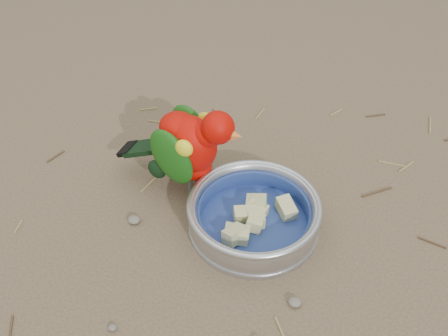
% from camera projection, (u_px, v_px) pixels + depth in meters
% --- Properties ---
extents(ground, '(60.00, 60.00, 0.00)m').
position_uv_depth(ground, '(241.00, 236.00, 0.88)').
color(ground, brown).
extents(food_bowl, '(0.23, 0.23, 0.02)m').
position_uv_depth(food_bowl, '(253.00, 224.00, 0.89)').
color(food_bowl, '#B2B2BA').
rests_on(food_bowl, ground).
extents(bowl_wall, '(0.23, 0.23, 0.04)m').
position_uv_depth(bowl_wall, '(254.00, 213.00, 0.87)').
color(bowl_wall, '#B2B2BA').
rests_on(bowl_wall, food_bowl).
extents(fruit_wedges, '(0.14, 0.14, 0.03)m').
position_uv_depth(fruit_wedges, '(254.00, 215.00, 0.87)').
color(fruit_wedges, '#CAC685').
rests_on(fruit_wedges, food_bowl).
extents(lory_parrot, '(0.24, 0.14, 0.19)m').
position_uv_depth(lory_parrot, '(190.00, 151.00, 0.91)').
color(lory_parrot, '#B80902').
rests_on(lory_parrot, ground).
extents(ground_debris, '(0.90, 0.80, 0.01)m').
position_uv_depth(ground_debris, '(238.00, 217.00, 0.91)').
color(ground_debris, olive).
rests_on(ground_debris, ground).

